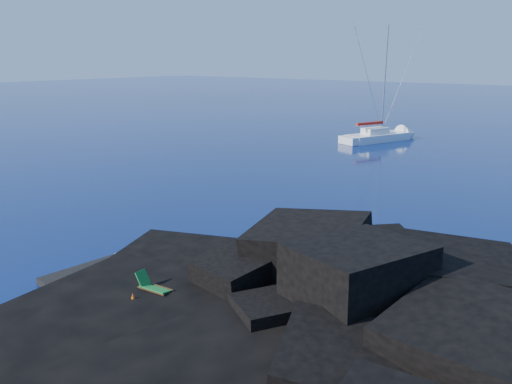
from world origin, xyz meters
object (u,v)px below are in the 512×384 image
(sunbather, at_px, (110,287))
(marker_cone, at_px, (133,299))
(deck_chair, at_px, (155,284))
(sailboat, at_px, (378,141))

(sunbather, height_order, marker_cone, marker_cone)
(deck_chair, height_order, sunbather, deck_chair)
(sailboat, relative_size, deck_chair, 9.11)
(deck_chair, distance_m, marker_cone, 1.15)
(sailboat, bearing_deg, marker_cone, -55.94)
(sunbather, distance_m, marker_cone, 1.89)
(deck_chair, bearing_deg, sunbather, -162.38)
(sailboat, height_order, sunbather, sailboat)
(sunbather, bearing_deg, marker_cone, -3.58)
(sunbather, bearing_deg, deck_chair, 27.41)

